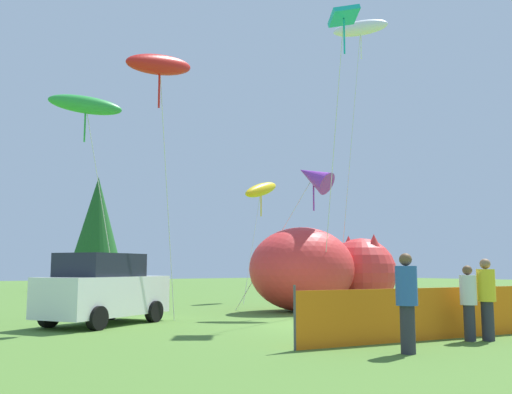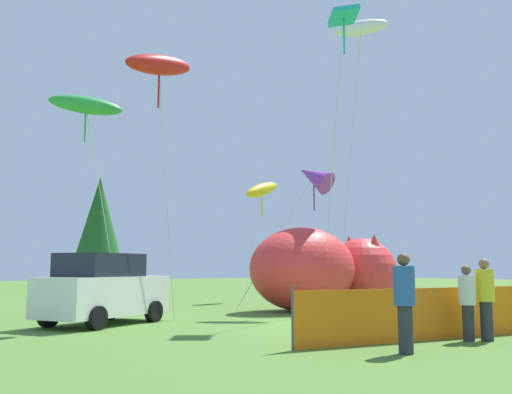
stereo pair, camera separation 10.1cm
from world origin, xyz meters
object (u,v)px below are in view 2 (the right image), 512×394
folding_chair (384,301)px  kite_white_ghost (361,29)px  inflatable_cat (322,272)px  kite_yellow_hero (262,190)px  parked_car (103,290)px  kite_purple_delta (314,177)px  kite_teal_diamond (343,23)px  kite_green_fish (86,106)px  spectator_in_yellow_shirt (467,300)px  kite_red_lizard (159,66)px  spectator_in_black_shirt (485,296)px  spectator_in_white_shirt (405,298)px

folding_chair → kite_white_ghost: kite_white_ghost is taller
inflatable_cat → kite_yellow_hero: 7.37m
parked_car → kite_white_ghost: size_ratio=0.36×
folding_chair → kite_purple_delta: 5.95m
kite_white_ghost → kite_teal_diamond: bearing=-144.3°
kite_white_ghost → kite_yellow_hero: kite_white_ghost is taller
kite_green_fish → kite_white_ghost: bearing=-18.7°
folding_chair → kite_yellow_hero: kite_yellow_hero is taller
spectator_in_yellow_shirt → kite_white_ghost: bearing=55.7°
kite_green_fish → kite_red_lizard: size_ratio=0.93×
kite_purple_delta → kite_red_lizard: kite_red_lizard is taller
parked_car → kite_teal_diamond: 11.40m
spectator_in_yellow_shirt → kite_white_ghost: kite_white_ghost is taller
parked_car → kite_white_ghost: kite_white_ghost is taller
kite_green_fish → kite_red_lizard: bearing=-80.3°
inflatable_cat → kite_white_ghost: size_ratio=0.56×
inflatable_cat → spectator_in_black_shirt: bearing=-110.4°
parked_car → spectator_in_white_shirt: bearing=-101.6°
folding_chair → spectator_in_black_shirt: bearing=13.5°
kite_green_fish → kite_teal_diamond: (6.44, -6.05, 2.50)m
kite_purple_delta → kite_yellow_hero: size_ratio=0.95×
spectator_in_white_shirt → kite_red_lizard: size_ratio=0.23×
inflatable_cat → kite_yellow_hero: (1.65, 6.03, 3.90)m
folding_chair → kite_yellow_hero: bearing=-157.0°
kite_yellow_hero → kite_teal_diamond: size_ratio=0.59×
spectator_in_yellow_shirt → kite_purple_delta: bearing=69.3°
spectator_in_black_shirt → kite_red_lizard: size_ratio=0.22×
folding_chair → spectator_in_yellow_shirt: bearing=8.9°
parked_car → kite_green_fish: (0.48, 3.38, 6.16)m
inflatable_cat → spectator_in_white_shirt: (-6.11, -8.87, -0.40)m
parked_car → kite_purple_delta: kite_purple_delta is taller
kite_red_lizard → kite_yellow_hero: bearing=38.3°
spectator_in_black_shirt → spectator_in_white_shirt: bearing=-176.4°
kite_purple_delta → kite_yellow_hero: bearing=71.6°
spectator_in_black_shirt → folding_chair: bearing=65.4°
kite_purple_delta → kite_teal_diamond: (-1.38, -3.10, 4.63)m
folding_chair → kite_red_lizard: bearing=-74.7°
folding_chair → kite_yellow_hero: 11.29m
parked_car → kite_green_fish: kite_green_fish is taller
parked_car → folding_chair: (7.65, -3.47, -0.42)m
kite_white_ghost → kite_teal_diamond: size_ratio=1.17×
parked_car → spectator_in_yellow_shirt: parked_car is taller
folding_chair → parked_car: bearing=-76.4°
parked_car → spectator_in_yellow_shirt: 9.55m
folding_chair → inflatable_cat: inflatable_cat is taller
kite_white_ghost → kite_yellow_hero: bearing=92.4°
spectator_in_yellow_shirt → kite_green_fish: size_ratio=0.22×
spectator_in_yellow_shirt → kite_red_lizard: bearing=117.9°
kite_white_ghost → kite_red_lizard: size_ratio=1.47×
kite_yellow_hero → kite_teal_diamond: 10.61m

